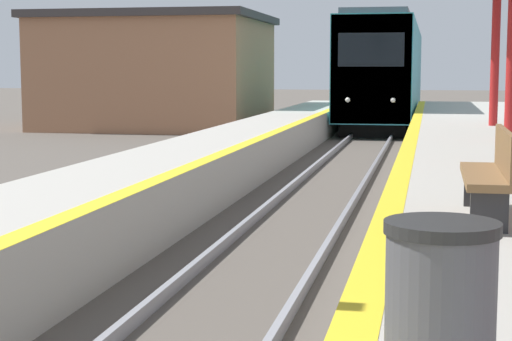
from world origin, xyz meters
name	(u,v)px	position (x,y,z in m)	size (l,w,h in m)	color
train	(388,72)	(0.00, 40.25, 2.35)	(2.83, 23.29, 4.63)	black
trash_bin	(440,306)	(2.13, 2.97, 1.38)	(0.55, 0.55, 0.82)	#4C4C51
bench	(492,171)	(2.70, 7.90, 1.46)	(0.44, 1.96, 0.92)	brown
station_building	(158,71)	(-9.33, 33.77, 2.40)	(9.03, 8.25, 4.76)	#9E6B4C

